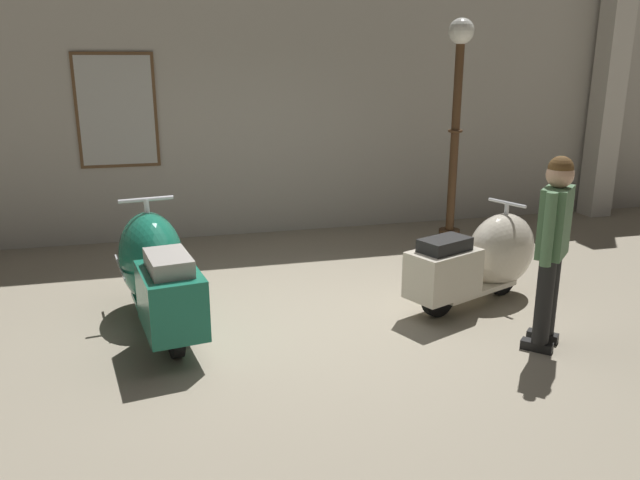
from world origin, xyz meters
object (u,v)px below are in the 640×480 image
object	(u,v)px
lamppost	(456,113)
scooter_0	(157,271)
scooter_1	(484,258)
visitor_0	(553,240)

from	to	relation	value
lamppost	scooter_0	bearing A→B (deg)	-154.72
scooter_1	scooter_0	bearing A→B (deg)	153.12
scooter_0	scooter_1	xyz separation A→B (m)	(3.19, -0.25, -0.06)
scooter_0	scooter_1	bearing A→B (deg)	-103.45
scooter_0	lamppost	size ratio (longest dim) A/B	0.67
scooter_0	lamppost	world-z (taller)	lamppost
scooter_0	lamppost	distance (m)	4.38
lamppost	scooter_1	bearing A→B (deg)	-107.03
scooter_1	visitor_0	size ratio (longest dim) A/B	1.03
scooter_1	visitor_0	world-z (taller)	visitor_0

